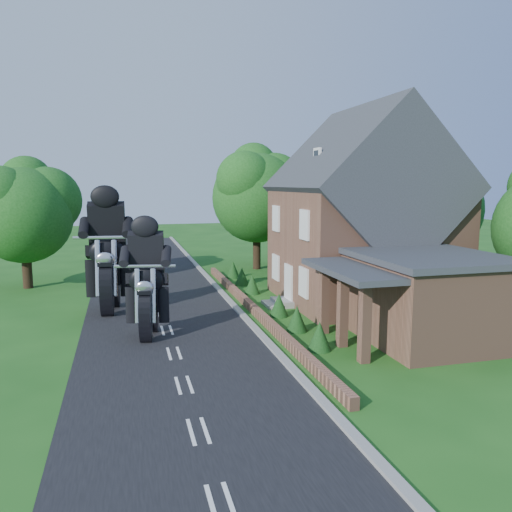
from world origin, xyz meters
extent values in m
plane|color=#1B5016|center=(0.00, 0.00, 0.00)|extent=(120.00, 120.00, 0.00)
cube|color=black|center=(0.00, 0.00, 0.01)|extent=(7.00, 80.00, 0.02)
cube|color=gray|center=(3.65, 0.00, 0.06)|extent=(0.30, 80.00, 0.12)
cube|color=#92614A|center=(4.30, 5.00, 0.20)|extent=(0.30, 22.00, 0.40)
cube|color=#92614A|center=(10.50, 6.00, 3.00)|extent=(8.00, 8.00, 6.00)
cube|color=#2C2F35|center=(10.50, 6.00, 6.00)|extent=(8.48, 8.64, 8.48)
cube|color=#92614A|center=(12.50, 6.00, 9.20)|extent=(0.60, 0.90, 1.60)
cube|color=white|center=(7.90, 6.00, 7.50)|extent=(0.12, 0.80, 0.90)
cube|color=black|center=(7.84, 6.00, 7.50)|extent=(0.04, 0.55, 0.65)
cube|color=white|center=(6.44, 6.00, 1.05)|extent=(0.10, 1.10, 2.10)
cube|color=gray|center=(6.10, 6.00, 0.15)|extent=(0.80, 1.60, 0.30)
cube|color=gray|center=(5.60, 6.00, 0.07)|extent=(0.80, 1.60, 0.15)
cube|color=white|center=(6.44, 3.80, 1.60)|extent=(0.10, 1.10, 1.40)
cube|color=black|center=(6.42, 3.80, 1.60)|extent=(0.04, 0.92, 1.22)
cube|color=white|center=(6.44, 8.20, 1.60)|extent=(0.10, 1.10, 1.40)
cube|color=black|center=(6.42, 8.20, 1.60)|extent=(0.04, 0.92, 1.22)
cube|color=white|center=(6.44, 3.80, 4.30)|extent=(0.10, 1.10, 1.40)
cube|color=black|center=(6.42, 3.80, 4.30)|extent=(0.04, 0.92, 1.22)
cube|color=white|center=(6.44, 8.20, 4.30)|extent=(0.10, 1.10, 1.40)
cube|color=black|center=(6.42, 8.20, 4.30)|extent=(0.04, 0.92, 1.22)
cube|color=#92614A|center=(10.00, -0.80, 1.60)|extent=(5.00, 5.60, 3.20)
cube|color=#2C2F35|center=(10.00, -0.80, 3.32)|extent=(5.30, 5.94, 0.24)
cube|color=#2C2F35|center=(6.90, -0.80, 2.95)|extent=(2.60, 5.32, 0.22)
cube|color=#92614A|center=(6.30, -2.60, 1.40)|extent=(0.35, 0.35, 2.80)
cube|color=#92614A|center=(6.30, -0.80, 1.40)|extent=(0.35, 0.35, 2.80)
cube|color=#92614A|center=(6.30, 1.00, 1.40)|extent=(0.35, 0.35, 2.80)
cylinder|color=black|center=(16.50, 8.50, 1.50)|extent=(0.56, 0.56, 3.00)
sphere|color=#174B15|center=(16.50, 8.50, 4.65)|extent=(6.00, 6.00, 6.00)
sphere|color=#174B15|center=(17.85, 9.10, 5.55)|extent=(4.32, 4.32, 4.32)
sphere|color=#174B15|center=(15.45, 7.60, 5.85)|extent=(3.72, 3.72, 3.72)
sphere|color=#174B15|center=(16.60, 9.70, 6.75)|extent=(3.30, 3.30, 3.30)
cylinder|color=black|center=(14.00, 16.00, 1.80)|extent=(0.56, 0.56, 3.60)
sphere|color=#174B15|center=(14.00, 16.00, 5.58)|extent=(7.20, 7.20, 7.20)
sphere|color=#174B15|center=(15.62, 16.72, 6.66)|extent=(5.18, 5.18, 5.18)
sphere|color=#174B15|center=(12.74, 14.92, 7.02)|extent=(4.46, 4.46, 4.46)
sphere|color=#174B15|center=(14.10, 17.44, 8.10)|extent=(3.96, 3.96, 3.96)
cylinder|color=black|center=(8.00, 17.00, 1.70)|extent=(0.56, 0.56, 3.40)
sphere|color=#174B15|center=(8.00, 17.00, 5.16)|extent=(6.40, 6.40, 6.40)
sphere|color=#174B15|center=(9.44, 17.64, 6.12)|extent=(4.61, 4.61, 4.61)
sphere|color=#174B15|center=(6.88, 16.04, 6.44)|extent=(3.97, 3.97, 3.97)
sphere|color=#174B15|center=(8.10, 18.28, 7.40)|extent=(3.52, 3.52, 3.52)
cylinder|color=black|center=(-7.00, 14.00, 1.40)|extent=(0.56, 0.56, 2.80)
sphere|color=#174B15|center=(-7.00, 14.00, 4.34)|extent=(5.60, 5.60, 5.60)
sphere|color=#174B15|center=(-5.74, 14.56, 5.18)|extent=(4.03, 4.03, 4.03)
sphere|color=#174B15|center=(-7.98, 13.16, 5.46)|extent=(3.47, 3.47, 3.47)
sphere|color=#174B15|center=(-6.90, 15.12, 6.30)|extent=(3.08, 3.08, 3.08)
cone|color=#123812|center=(5.30, -1.00, 0.55)|extent=(0.90, 0.90, 1.10)
cone|color=#123812|center=(5.30, 1.50, 0.55)|extent=(0.90, 0.90, 1.10)
cone|color=#123812|center=(5.30, 4.00, 0.55)|extent=(0.90, 0.90, 1.10)
cone|color=#123812|center=(5.30, 9.00, 0.55)|extent=(0.90, 0.90, 1.10)
cone|color=#123812|center=(5.30, 11.50, 0.55)|extent=(0.90, 0.90, 1.10)
cone|color=#123812|center=(5.30, 14.00, 0.55)|extent=(0.90, 0.90, 1.10)
camera|label=1|loc=(-1.64, -17.74, 6.18)|focal=35.00mm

